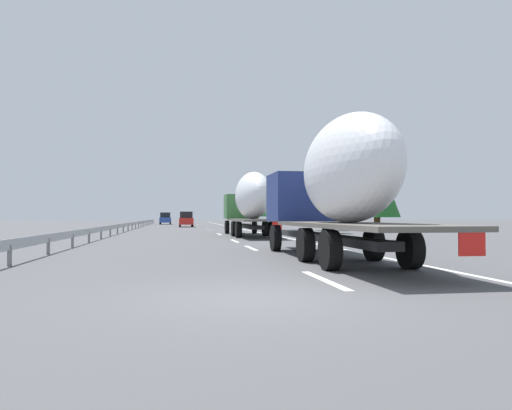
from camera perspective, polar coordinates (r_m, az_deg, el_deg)
name	(u,v)px	position (r m, az deg, el deg)	size (l,w,h in m)	color
ground_plane	(191,230)	(48.24, -7.64, -2.96)	(260.00, 260.00, 0.00)	#4C4C4F
lane_stripe_0	(324,280)	(10.77, 8.05, -8.75)	(3.20, 0.20, 0.01)	white
lane_stripe_1	(251,248)	(21.13, -0.61, -5.10)	(3.20, 0.20, 0.01)	white
lane_stripe_2	(235,241)	(27.15, -2.55, -4.26)	(3.20, 0.20, 0.01)	white
lane_stripe_3	(219,234)	(37.16, -4.37, -3.46)	(3.20, 0.20, 0.01)	white
lane_stripe_4	(209,230)	(49.37, -5.59, -2.93)	(3.20, 0.20, 0.01)	white
lane_stripe_5	(208,229)	(50.65, -5.68, -2.88)	(3.20, 0.20, 0.01)	white
lane_stripe_6	(198,225)	(75.06, -6.85, -2.37)	(3.20, 0.20, 0.01)	white
lane_stripe_7	(199,225)	(73.56, -6.80, -2.39)	(3.20, 0.20, 0.01)	white
lane_stripe_8	(198,225)	(77.27, -6.92, -2.34)	(3.20, 0.20, 0.01)	white
edge_line_right	(240,229)	(53.66, -1.91, -2.80)	(110.00, 0.20, 0.01)	white
truck_lead	(250,201)	(33.49, -0.72, 0.50)	(13.43, 2.55, 4.34)	#387038
truck_trailing	(336,183)	(15.53, 9.44, 2.56)	(12.76, 2.55, 4.37)	navy
car_silver_hatch	(185,218)	(92.76, -8.39, -1.59)	(4.80, 1.74, 1.84)	#ADB2B7
car_blue_sedan	(165,218)	(82.39, -10.66, -1.58)	(4.64, 1.87, 1.99)	#28479E
car_red_compact	(186,219)	(62.52, -8.27, -1.69)	(4.64, 1.80, 1.96)	red
road_sign	(250,208)	(53.96, -0.66, -0.37)	(0.10, 0.90, 3.32)	gray
tree_0	(377,186)	(28.46, 14.10, 2.25)	(2.63, 2.63, 5.00)	#472D19
tree_1	(327,189)	(47.40, 8.35, 1.83)	(3.06, 3.06, 6.50)	#472D19
tree_2	(238,198)	(88.76, -2.10, 0.78)	(3.50, 3.50, 7.39)	#472D19
tree_3	(254,202)	(69.38, -0.22, 0.31)	(3.92, 3.92, 5.42)	#472D19
tree_4	(328,190)	(39.59, 8.54, 1.74)	(2.66, 2.66, 5.48)	#472D19
guardrail_median	(132,224)	(51.41, -14.44, -2.19)	(94.00, 0.10, 0.76)	#9EA0A5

